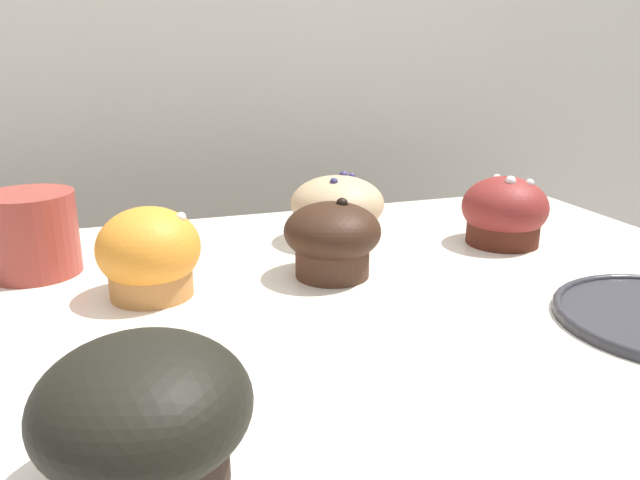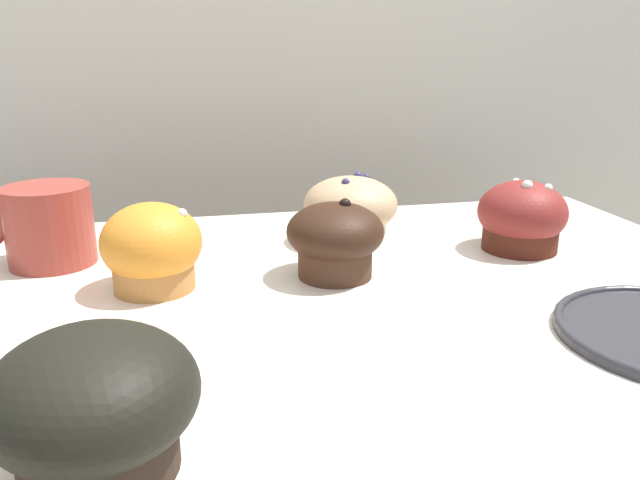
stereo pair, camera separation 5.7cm
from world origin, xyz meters
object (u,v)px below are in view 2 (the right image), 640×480
object	(u,v)px
muffin_back_left	(94,405)
muffin_front_right	(350,210)
muffin_front_left	(522,218)
muffin_front_center	(152,249)
muffin_back_right	(335,239)
coffee_cup	(47,224)

from	to	relation	value
muffin_back_left	muffin_front_right	size ratio (longest dim) A/B	1.03
muffin_front_left	muffin_front_right	distance (m)	0.19
muffin_front_center	muffin_front_left	xyz separation A→B (m)	(0.39, 0.03, -0.00)
muffin_front_center	muffin_front_right	distance (m)	0.24
muffin_back_right	muffin_front_left	xyz separation A→B (m)	(0.22, 0.04, -0.00)
muffin_front_left	muffin_front_right	bearing A→B (deg)	158.35
muffin_front_center	muffin_back_right	xyz separation A→B (m)	(0.17, -0.00, -0.00)
muffin_back_right	coffee_cup	distance (m)	0.30
muffin_back_left	muffin_front_left	bearing A→B (deg)	35.91
muffin_front_center	muffin_front_right	world-z (taller)	muffin_front_center
muffin_back_left	muffin_back_right	world-z (taller)	muffin_back_left
coffee_cup	muffin_front_right	bearing A→B (deg)	1.69
muffin_back_left	coffee_cup	distance (m)	0.37
muffin_front_center	muffin_back_left	distance (m)	0.26
muffin_front_center	coffee_cup	size ratio (longest dim) A/B	0.70
muffin_back_left	muffin_back_right	xyz separation A→B (m)	(0.19, 0.26, -0.00)
muffin_front_center	muffin_front_left	world-z (taller)	same
muffin_front_center	muffin_back_right	world-z (taller)	muffin_front_center
muffin_back_right	muffin_front_right	bearing A→B (deg)	67.91
muffin_front_right	muffin_back_left	bearing A→B (deg)	-122.58
muffin_back_left	muffin_front_left	world-z (taller)	same
muffin_back_left	muffin_front_left	size ratio (longest dim) A/B	1.15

